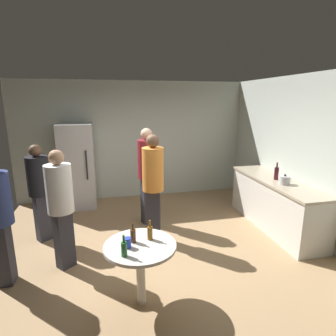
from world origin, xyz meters
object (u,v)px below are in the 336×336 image
(refrigerator, at_px, (78,166))
(foreground_table, at_px, (140,253))
(wine_bottle_on_counter, at_px, (276,173))
(person_in_orange_shirt, at_px, (153,180))
(plastic_cup_blue, at_px, (127,243))
(beer_bottle_amber, at_px, (150,232))
(person_in_white_shirt, at_px, (60,201))
(person_in_black_shirt, at_px, (39,186))
(beer_bottle_brown, at_px, (133,235))
(person_in_maroon_shirt, at_px, (147,169))
(beer_bottle_green, at_px, (124,249))
(kettle, at_px, (285,180))

(refrigerator, distance_m, foreground_table, 3.41)
(refrigerator, xyz_separation_m, wine_bottle_on_counter, (3.52, -1.84, 0.12))
(wine_bottle_on_counter, bearing_deg, person_in_orange_shirt, -179.72)
(foreground_table, height_order, person_in_orange_shirt, person_in_orange_shirt)
(wine_bottle_on_counter, height_order, person_in_orange_shirt, person_in_orange_shirt)
(wine_bottle_on_counter, bearing_deg, plastic_cup_blue, -151.93)
(beer_bottle_amber, height_order, person_in_white_shirt, person_in_white_shirt)
(wine_bottle_on_counter, height_order, person_in_black_shirt, person_in_black_shirt)
(beer_bottle_brown, bearing_deg, person_in_black_shirt, 126.72)
(beer_bottle_brown, xyz_separation_m, person_in_maroon_shirt, (0.47, 2.04, 0.24))
(beer_bottle_green, bearing_deg, kettle, 25.95)
(plastic_cup_blue, xyz_separation_m, person_in_maroon_shirt, (0.54, 2.14, 0.26))
(beer_bottle_amber, distance_m, person_in_orange_shirt, 1.37)
(wine_bottle_on_counter, distance_m, person_in_maroon_shirt, 2.30)
(person_in_black_shirt, bearing_deg, plastic_cup_blue, -1.67)
(beer_bottle_brown, bearing_deg, person_in_orange_shirt, 71.17)
(refrigerator, relative_size, person_in_white_shirt, 1.09)
(beer_bottle_brown, relative_size, person_in_white_shirt, 0.14)
(kettle, distance_m, beer_bottle_amber, 2.68)
(beer_bottle_green, bearing_deg, person_in_orange_shirt, 70.32)
(wine_bottle_on_counter, distance_m, beer_bottle_brown, 3.00)
(beer_bottle_brown, bearing_deg, person_in_maroon_shirt, 77.01)
(refrigerator, distance_m, person_in_white_shirt, 2.33)
(person_in_maroon_shirt, bearing_deg, kettle, 49.74)
(person_in_maroon_shirt, xyz_separation_m, person_in_orange_shirt, (-0.01, -0.69, -0.02))
(beer_bottle_brown, bearing_deg, plastic_cup_blue, -125.46)
(person_in_black_shirt, height_order, person_in_white_shirt, person_in_white_shirt)
(plastic_cup_blue, bearing_deg, beer_bottle_green, -105.50)
(plastic_cup_blue, bearing_deg, beer_bottle_amber, 24.74)
(refrigerator, distance_m, person_in_black_shirt, 1.51)
(beer_bottle_amber, height_order, person_in_orange_shirt, person_in_orange_shirt)
(person_in_maroon_shirt, bearing_deg, person_in_orange_shirt, -17.24)
(person_in_black_shirt, bearing_deg, beer_bottle_brown, 1.33)
(beer_bottle_brown, distance_m, beer_bottle_green, 0.29)
(foreground_table, height_order, person_in_white_shirt, person_in_white_shirt)
(refrigerator, distance_m, person_in_maroon_shirt, 1.77)
(kettle, relative_size, person_in_maroon_shirt, 0.14)
(wine_bottle_on_counter, xyz_separation_m, beer_bottle_brown, (-2.67, -1.36, -0.20))
(beer_bottle_green, relative_size, person_in_maroon_shirt, 0.13)
(wine_bottle_on_counter, height_order, beer_bottle_brown, wine_bottle_on_counter)
(beer_bottle_amber, bearing_deg, beer_bottle_green, -137.25)
(beer_bottle_brown, height_order, person_in_maroon_shirt, person_in_maroon_shirt)
(beer_bottle_green, relative_size, person_in_black_shirt, 0.14)
(refrigerator, height_order, foreground_table, refrigerator)
(plastic_cup_blue, bearing_deg, person_in_orange_shirt, 69.86)
(refrigerator, bearing_deg, beer_bottle_amber, -71.83)
(beer_bottle_amber, bearing_deg, beer_bottle_brown, -173.72)
(beer_bottle_brown, height_order, plastic_cup_blue, beer_bottle_brown)
(beer_bottle_green, bearing_deg, beer_bottle_brown, 66.14)
(foreground_table, bearing_deg, person_in_maroon_shirt, 79.17)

